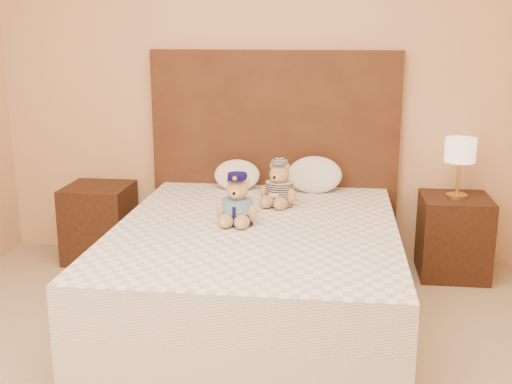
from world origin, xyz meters
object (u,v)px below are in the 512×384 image
(teddy_prisoner, at_px, (279,184))
(pillow_left, at_px, (237,174))
(pillow_right, at_px, (315,173))
(teddy_police, at_px, (238,199))
(nightstand_right, at_px, (453,236))
(nightstand_left, at_px, (100,223))
(lamp, at_px, (460,153))
(bed, at_px, (256,270))

(teddy_prisoner, distance_m, pillow_left, 0.52)
(pillow_right, bearing_deg, teddy_police, -116.46)
(teddy_prisoner, bearing_deg, nightstand_right, 36.29)
(nightstand_left, distance_m, teddy_police, 1.45)
(pillow_left, relative_size, pillow_right, 0.85)
(nightstand_right, height_order, pillow_left, pillow_left)
(nightstand_left, bearing_deg, teddy_prisoner, -15.20)
(nightstand_right, height_order, lamp, lamp)
(teddy_police, xyz_separation_m, pillow_right, (0.41, 0.82, -0.02))
(nightstand_right, height_order, pillow_right, pillow_right)
(bed, height_order, pillow_right, pillow_right)
(bed, height_order, nightstand_left, same)
(lamp, distance_m, pillow_right, 0.97)
(nightstand_right, bearing_deg, pillow_left, 178.85)
(bed, xyz_separation_m, teddy_prisoner, (0.09, 0.44, 0.42))
(lamp, height_order, pillow_right, lamp)
(bed, height_order, teddy_prisoner, teddy_prisoner)
(teddy_police, height_order, pillow_right, teddy_police)
(nightstand_right, xyz_separation_m, teddy_prisoner, (-1.16, -0.36, 0.42))
(bed, height_order, teddy_police, teddy_police)
(nightstand_right, bearing_deg, pillow_right, 178.19)
(bed, distance_m, nightstand_right, 1.48)
(bed, relative_size, nightstand_left, 3.64)
(nightstand_left, bearing_deg, bed, -32.62)
(teddy_police, xyz_separation_m, pillow_left, (-0.13, 0.82, -0.04))
(nightstand_left, relative_size, pillow_left, 1.73)
(nightstand_right, bearing_deg, lamp, 180.00)
(teddy_police, bearing_deg, nightstand_right, 36.14)
(bed, bearing_deg, pillow_right, 70.16)
(nightstand_left, height_order, pillow_left, pillow_left)
(pillow_left, bearing_deg, teddy_police, -80.83)
(nightstand_right, bearing_deg, teddy_prisoner, -162.53)
(bed, bearing_deg, teddy_prisoner, 78.10)
(teddy_prisoner, xyz_separation_m, pillow_right, (0.21, 0.39, -0.01))
(teddy_police, relative_size, pillow_right, 0.80)
(nightstand_right, height_order, teddy_police, teddy_police)
(teddy_police, distance_m, pillow_right, 0.92)
(bed, distance_m, teddy_prisoner, 0.61)
(lamp, relative_size, teddy_prisoner, 1.39)
(lamp, relative_size, pillow_left, 1.26)
(nightstand_right, relative_size, teddy_police, 1.85)
(bed, xyz_separation_m, teddy_police, (-0.11, 0.01, 0.42))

